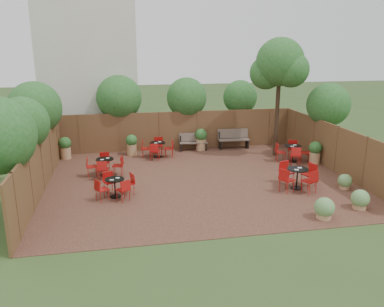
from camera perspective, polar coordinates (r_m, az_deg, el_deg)
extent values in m
plane|color=#354F23|center=(15.90, 1.02, -3.91)|extent=(80.00, 80.00, 0.00)
cube|color=#3A1F18|center=(15.90, 1.02, -3.88)|extent=(12.00, 10.00, 0.02)
cube|color=brown|center=(20.37, -1.86, 3.36)|extent=(12.00, 0.08, 2.00)
cube|color=brown|center=(15.55, -21.15, -1.57)|extent=(0.08, 10.00, 2.00)
cube|color=brown|center=(17.79, 20.31, 0.59)|extent=(0.08, 10.00, 2.00)
cube|color=beige|center=(22.74, -14.69, 11.79)|extent=(5.00, 4.00, 8.00)
sphere|color=#20561C|center=(18.19, -21.96, 6.18)|extent=(2.29, 2.29, 2.29)
sphere|color=#20561C|center=(15.29, -23.57, 4.02)|extent=(1.93, 1.93, 1.93)
sphere|color=#20561C|center=(20.53, -10.60, 8.00)|extent=(2.30, 2.30, 2.30)
sphere|color=#20561C|center=(20.76, -0.79, 8.17)|extent=(2.10, 2.10, 2.10)
sphere|color=#20561C|center=(21.68, 7.03, 8.17)|extent=(1.85, 1.85, 1.85)
sphere|color=#20561C|center=(19.47, 19.28, 6.74)|extent=(2.02, 2.02, 2.02)
cylinder|color=black|center=(19.34, 12.35, 6.57)|extent=(0.25, 0.25, 4.76)
sphere|color=#20561C|center=(19.13, 12.72, 12.92)|extent=(2.25, 2.25, 2.25)
sphere|color=#20561C|center=(19.34, 10.77, 11.49)|extent=(1.58, 1.58, 1.58)
sphere|color=#20561C|center=(18.95, 14.28, 11.79)|extent=(1.65, 1.65, 1.65)
cube|color=brown|center=(20.18, 0.21, 1.60)|extent=(1.47, 0.58, 0.05)
cube|color=brown|center=(20.30, 0.10, 2.43)|extent=(1.44, 0.26, 0.43)
cube|color=black|center=(20.12, -1.61, 0.90)|extent=(0.10, 0.43, 0.38)
cube|color=black|center=(20.36, 2.00, 1.08)|extent=(0.10, 0.43, 0.38)
cube|color=brown|center=(20.68, 6.11, 2.01)|extent=(1.65, 0.56, 0.05)
cube|color=brown|center=(20.81, 5.96, 2.94)|extent=(1.64, 0.19, 0.49)
cube|color=black|center=(20.54, 4.11, 1.25)|extent=(0.09, 0.49, 0.44)
cube|color=black|center=(20.96, 8.03, 1.43)|extent=(0.09, 0.49, 0.44)
cylinder|color=black|center=(18.94, 14.38, -1.08)|extent=(0.45, 0.45, 0.03)
cylinder|color=black|center=(18.84, 14.45, -0.02)|extent=(0.05, 0.05, 0.72)
cylinder|color=black|center=(18.75, 14.53, 1.06)|extent=(0.78, 0.78, 0.03)
cube|color=white|center=(18.87, 14.77, 1.21)|extent=(0.17, 0.14, 0.02)
cube|color=white|center=(18.59, 14.41, 1.03)|extent=(0.17, 0.14, 0.02)
cylinder|color=black|center=(14.42, -11.11, -6.17)|extent=(0.40, 0.40, 0.03)
cylinder|color=black|center=(14.30, -11.18, -4.96)|extent=(0.05, 0.05, 0.64)
cylinder|color=black|center=(14.19, -11.25, -3.70)|extent=(0.70, 0.70, 0.03)
cube|color=white|center=(14.25, -10.81, -3.51)|extent=(0.15, 0.14, 0.01)
cube|color=white|center=(14.08, -11.63, -3.79)|extent=(0.15, 0.14, 0.01)
cylinder|color=black|center=(15.48, 14.97, -4.87)|extent=(0.46, 0.46, 0.03)
cylinder|color=black|center=(15.36, 15.07, -3.57)|extent=(0.05, 0.05, 0.74)
cylinder|color=black|center=(15.24, 15.17, -2.22)|extent=(0.80, 0.80, 0.03)
cube|color=white|center=(15.36, 15.46, -2.01)|extent=(0.17, 0.15, 0.02)
cube|color=white|center=(15.08, 15.02, -2.30)|extent=(0.17, 0.15, 0.02)
cylinder|color=black|center=(19.12, -5.02, -0.48)|extent=(0.44, 0.44, 0.03)
cylinder|color=black|center=(19.03, -5.04, 0.54)|extent=(0.05, 0.05, 0.70)
cylinder|color=black|center=(18.94, -5.07, 1.58)|extent=(0.76, 0.76, 0.03)
cube|color=white|center=(19.02, -4.74, 1.72)|extent=(0.16, 0.13, 0.01)
cube|color=white|center=(18.81, -5.33, 1.55)|extent=(0.16, 0.13, 0.01)
cylinder|color=black|center=(16.80, -12.49, -3.09)|extent=(0.43, 0.43, 0.03)
cylinder|color=black|center=(16.69, -12.56, -1.97)|extent=(0.05, 0.05, 0.68)
cylinder|color=black|center=(16.59, -12.63, -0.81)|extent=(0.74, 0.74, 0.03)
cube|color=white|center=(16.66, -12.23, -0.64)|extent=(0.14, 0.10, 0.01)
cube|color=white|center=(16.48, -12.98, -0.87)|extent=(0.14, 0.10, 0.01)
cylinder|color=#AC8056|center=(19.61, -8.77, 0.56)|extent=(0.47, 0.47, 0.54)
sphere|color=#20561C|center=(19.49, -8.83, 1.92)|extent=(0.56, 0.56, 0.56)
cylinder|color=#AC8056|center=(20.28, 1.32, 1.32)|extent=(0.51, 0.51, 0.59)
sphere|color=#20561C|center=(20.15, 1.33, 2.76)|extent=(0.62, 0.62, 0.62)
cylinder|color=#AC8056|center=(19.68, -17.93, 0.06)|extent=(0.48, 0.48, 0.56)
sphere|color=#20561C|center=(19.56, -18.05, 1.46)|extent=(0.58, 0.58, 0.58)
cylinder|color=#AC8056|center=(18.75, 17.43, -0.65)|extent=(0.48, 0.48, 0.55)
sphere|color=#20561C|center=(18.62, 17.55, 0.81)|extent=(0.58, 0.58, 0.58)
cylinder|color=#AC8056|center=(14.30, 23.23, -7.00)|extent=(0.45, 0.45, 0.20)
sphere|color=#588947|center=(14.21, 23.34, -6.06)|extent=(0.61, 0.61, 0.61)
cylinder|color=#AC8056|center=(13.13, 18.66, -8.52)|extent=(0.47, 0.47, 0.21)
sphere|color=#588947|center=(13.03, 18.76, -7.45)|extent=(0.63, 0.63, 0.63)
cylinder|color=#AC8056|center=(16.01, 21.35, -4.48)|extent=(0.39, 0.39, 0.18)
sphere|color=#588947|center=(15.94, 21.43, -3.73)|extent=(0.53, 0.53, 0.53)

